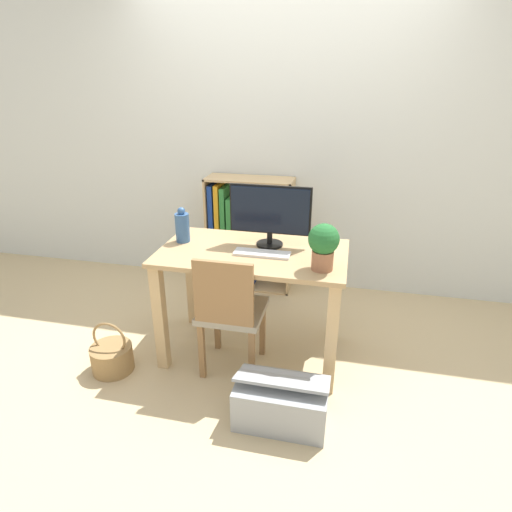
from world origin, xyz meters
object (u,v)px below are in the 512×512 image
at_px(potted_plant, 323,244).
at_px(bookshelf, 237,240).
at_px(basket, 112,357).
at_px(storage_box, 281,402).
at_px(vase, 182,227).
at_px(monitor, 270,212).
at_px(keyboard, 262,254).
at_px(chair, 230,310).

bearing_deg(potted_plant, bookshelf, 125.36).
distance_m(basket, storage_box, 1.18).
bearing_deg(storage_box, vase, 139.83).
relative_size(monitor, storage_box, 1.02).
bearing_deg(basket, keyboard, 20.88).
xyz_separation_m(keyboard, chair, (-0.16, -0.19, -0.32)).
height_order(bookshelf, basket, bookshelf).
bearing_deg(monitor, keyboard, -95.46).
distance_m(keyboard, chair, 0.41).
height_order(potted_plant, chair, potted_plant).
xyz_separation_m(vase, potted_plant, (0.95, -0.24, 0.05)).
height_order(potted_plant, bookshelf, potted_plant).
bearing_deg(storage_box, bookshelf, 113.03).
distance_m(potted_plant, bookshelf, 1.52).
bearing_deg(storage_box, keyboard, 112.29).
xyz_separation_m(basket, storage_box, (1.16, -0.21, 0.03)).
xyz_separation_m(bookshelf, basket, (-0.48, -1.40, -0.33)).
height_order(potted_plant, storage_box, potted_plant).
height_order(chair, basket, chair).
height_order(vase, potted_plant, potted_plant).
bearing_deg(keyboard, chair, -130.17).
height_order(monitor, keyboard, monitor).
bearing_deg(vase, keyboard, -11.01).
bearing_deg(chair, storage_box, -45.68).
relative_size(keyboard, storage_box, 0.68).
bearing_deg(bookshelf, keyboard, -66.58).
xyz_separation_m(chair, storage_box, (0.39, -0.37, -0.33)).
bearing_deg(basket, potted_plant, 9.62).
distance_m(vase, bookshelf, 1.04).
distance_m(bookshelf, storage_box, 1.77).
xyz_separation_m(keyboard, storage_box, (0.23, -0.56, -0.64)).
distance_m(chair, basket, 0.86).
height_order(keyboard, vase, vase).
distance_m(potted_plant, storage_box, 0.91).
relative_size(chair, bookshelf, 0.84).
bearing_deg(storage_box, potted_plant, 70.59).
distance_m(potted_plant, chair, 0.72).
distance_m(vase, potted_plant, 0.98).
bearing_deg(potted_plant, vase, 165.68).
distance_m(monitor, potted_plant, 0.48).
relative_size(keyboard, basket, 0.98).
xyz_separation_m(monitor, bookshelf, (-0.47, 0.88, -0.56)).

